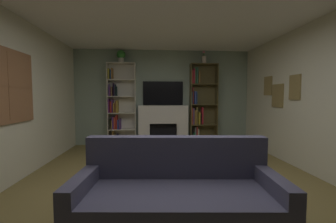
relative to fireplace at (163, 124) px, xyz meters
name	(u,v)px	position (x,y,z in m)	size (l,w,h in m)	color
ground_plane	(175,194)	(0.00, -3.12, -0.59)	(7.79, 7.79, 0.00)	olive
wall_back_accent	(163,98)	(0.00, 0.16, 0.72)	(4.95, 0.06, 2.62)	gray
fireplace	(163,124)	(0.00, 0.00, 0.00)	(1.45, 0.55, 1.09)	white
tv	(163,93)	(0.00, 0.10, 0.84)	(1.11, 0.06, 0.66)	black
bookshelf_left	(119,108)	(-1.21, 0.02, 0.44)	(0.75, 0.29, 2.24)	silver
bookshelf_right	(200,106)	(1.02, 0.02, 0.48)	(0.75, 0.29, 2.24)	brown
potted_plant	(121,56)	(-1.12, -0.02, 1.84)	(0.23, 0.23, 0.33)	beige
vase_with_flowers	(204,59)	(1.12, -0.02, 1.78)	(0.12, 0.12, 0.36)	beige
couch	(177,201)	(-0.06, -3.92, -0.30)	(2.04, 1.00, 0.89)	#46455E
coffee_table	(171,168)	(-0.06, -3.17, -0.21)	(0.71, 0.43, 0.45)	brown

